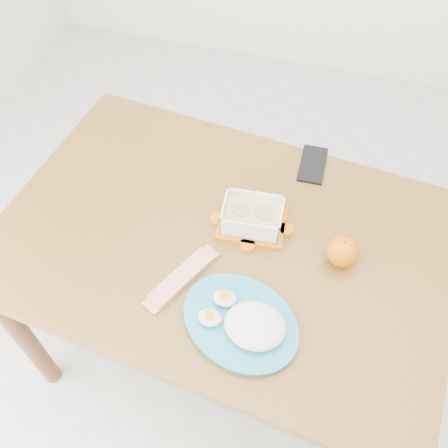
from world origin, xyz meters
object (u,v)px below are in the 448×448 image
(smartphone, at_px, (313,164))
(dining_table, at_px, (224,256))
(food_container, at_px, (252,217))
(rice_plate, at_px, (245,322))
(orange_fruit, at_px, (342,251))

(smartphone, bearing_deg, dining_table, -120.88)
(food_container, relative_size, rice_plate, 0.50)
(rice_plate, relative_size, smartphone, 2.55)
(food_container, distance_m, orange_fruit, 0.26)
(dining_table, xyz_separation_m, orange_fruit, (0.31, 0.02, 0.14))
(food_container, height_order, smartphone, food_container)
(dining_table, bearing_deg, smartphone, 67.06)
(food_container, bearing_deg, dining_table, -140.71)
(food_container, bearing_deg, smartphone, 60.90)
(dining_table, distance_m, food_container, 0.16)
(orange_fruit, distance_m, rice_plate, 0.32)
(food_container, xyz_separation_m, smartphone, (0.12, 0.27, -0.03))
(dining_table, relative_size, smartphone, 8.61)
(food_container, bearing_deg, orange_fruit, -15.33)
(dining_table, distance_m, smartphone, 0.39)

